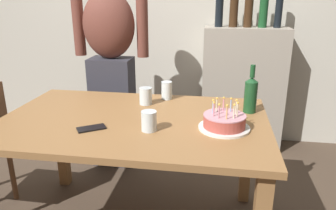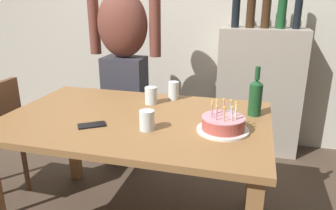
# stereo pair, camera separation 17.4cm
# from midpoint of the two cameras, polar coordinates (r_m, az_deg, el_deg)

# --- Properties ---
(back_wall) EXTENTS (5.20, 0.10, 2.60)m
(back_wall) POSITION_cam_midpoint_polar(r_m,az_deg,el_deg) (3.24, 5.63, 16.90)
(back_wall) COLOR beige
(back_wall) RESTS_ON ground_plane
(dining_table) EXTENTS (1.50, 0.96, 0.74)m
(dining_table) POSITION_cam_midpoint_polar(r_m,az_deg,el_deg) (1.89, -3.04, -4.93)
(dining_table) COLOR olive
(dining_table) RESTS_ON ground_plane
(birthday_cake) EXTENTS (0.27, 0.27, 0.16)m
(birthday_cake) POSITION_cam_midpoint_polar(r_m,az_deg,el_deg) (1.69, 12.56, -3.36)
(birthday_cake) COLOR white
(birthday_cake) RESTS_ON dining_table
(water_glass_near) EXTENTS (0.08, 0.08, 0.10)m
(water_glass_near) POSITION_cam_midpoint_polar(r_m,az_deg,el_deg) (1.66, -0.72, -2.73)
(water_glass_near) COLOR silver
(water_glass_near) RESTS_ON dining_table
(water_glass_far) EXTENTS (0.08, 0.08, 0.11)m
(water_glass_far) POSITION_cam_midpoint_polar(r_m,az_deg,el_deg) (2.07, -0.58, 1.66)
(water_glass_far) COLOR silver
(water_glass_far) RESTS_ON dining_table
(water_glass_side) EXTENTS (0.07, 0.07, 0.12)m
(water_glass_side) POSITION_cam_midpoint_polar(r_m,az_deg,el_deg) (2.16, 3.27, 2.53)
(water_glass_side) COLOR silver
(water_glass_side) RESTS_ON dining_table
(wine_bottle) EXTENTS (0.08, 0.08, 0.28)m
(wine_bottle) POSITION_cam_midpoint_polar(r_m,az_deg,el_deg) (1.94, 17.60, 1.39)
(wine_bottle) COLOR #194723
(wine_bottle) RESTS_ON dining_table
(cell_phone) EXTENTS (0.16, 0.14, 0.01)m
(cell_phone) POSITION_cam_midpoint_polar(r_m,az_deg,el_deg) (1.76, -10.47, -3.54)
(cell_phone) COLOR black
(cell_phone) RESTS_ON dining_table
(person_man_bearded) EXTENTS (0.61, 0.27, 1.66)m
(person_man_bearded) POSITION_cam_midpoint_polar(r_m,az_deg,el_deg) (2.69, -5.86, 7.35)
(person_man_bearded) COLOR #33333D
(person_man_bearded) RESTS_ON ground_plane
(shelf_cabinet) EXTENTS (0.74, 0.30, 1.43)m
(shelf_cabinet) POSITION_cam_midpoint_polar(r_m,az_deg,el_deg) (3.09, 17.21, 2.55)
(shelf_cabinet) COLOR #9E9384
(shelf_cabinet) RESTS_ON ground_plane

